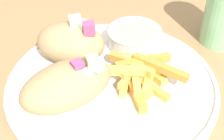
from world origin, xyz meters
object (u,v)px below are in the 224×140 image
object	(u,v)px
pita_sandwich_near	(67,84)
pita_sandwich_far	(71,44)
plate	(112,83)
sauce_ramekin	(134,37)
fries_pile	(140,72)

from	to	relation	value
pita_sandwich_near	pita_sandwich_far	world-z (taller)	pita_sandwich_far
plate	sauce_ramekin	distance (m)	0.09
pita_sandwich_far	sauce_ramekin	xyz separation A→B (m)	(0.09, 0.04, -0.01)
fries_pile	sauce_ramekin	world-z (taller)	same
plate	fries_pile	size ratio (longest dim) A/B	2.15
plate	sauce_ramekin	bearing A→B (deg)	71.10
plate	fries_pile	bearing A→B (deg)	10.20
fries_pile	sauce_ramekin	bearing A→B (deg)	96.85
pita_sandwich_near	fries_pile	size ratio (longest dim) A/B	1.05
plate	fries_pile	xyz separation A→B (m)	(0.04, 0.01, 0.02)
pita_sandwich_near	fries_pile	distance (m)	0.11
pita_sandwich_near	sauce_ramekin	bearing A→B (deg)	17.91
pita_sandwich_far	sauce_ramekin	size ratio (longest dim) A/B	1.35
pita_sandwich_near	sauce_ramekin	world-z (taller)	pita_sandwich_near
plate	pita_sandwich_near	bearing A→B (deg)	-143.51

